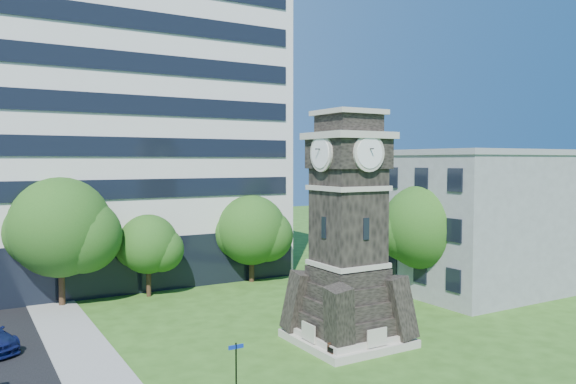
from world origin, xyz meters
TOP-DOWN VIEW (x-y plane):
  - ground at (0.00, 0.00)m, footprint 160.00×160.00m
  - sidewalk at (-9.50, 5.00)m, footprint 3.00×70.00m
  - clock_tower at (3.00, 2.00)m, footprint 5.40×5.40m
  - office_tall at (-3.20, 25.84)m, footprint 26.20×15.11m
  - office_low at (19.97, 8.00)m, footprint 15.20×12.20m
  - car_east_lot at (15.82, 4.26)m, footprint 5.56×3.18m
  - park_bench at (1.36, 0.14)m, footprint 1.68×0.45m
  - street_sign at (-5.54, -2.38)m, footprint 0.63×0.06m
  - tree_nw at (-8.81, 17.63)m, footprint 7.28×6.62m
  - tree_nc at (-3.12, 17.27)m, footprint 4.61×4.19m
  - tree_ne at (5.39, 17.94)m, footprint 6.08×5.53m
  - tree_east at (13.34, 6.92)m, footprint 6.56×5.96m

SIDE VIEW (x-z plane):
  - ground at x=0.00m, z-range 0.00..0.00m
  - sidewalk at x=-9.50m, z-range 0.00..0.06m
  - park_bench at x=1.36m, z-range 0.03..0.89m
  - car_east_lot at x=15.82m, z-range 0.00..1.46m
  - street_sign at x=-5.54m, z-range 0.33..2.94m
  - tree_nc at x=-3.12m, z-range 0.67..6.51m
  - tree_ne at x=5.39m, z-range 0.52..7.42m
  - tree_east at x=13.34m, z-range 0.82..8.84m
  - tree_nw at x=-8.81m, z-range 0.76..9.30m
  - office_low at x=19.97m, z-range 0.01..10.41m
  - clock_tower at x=3.00m, z-range -0.83..11.39m
  - office_tall at x=-3.20m, z-range -0.08..28.52m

